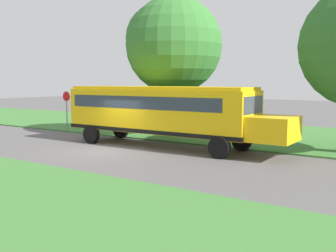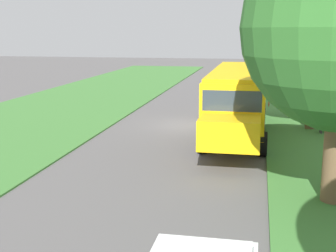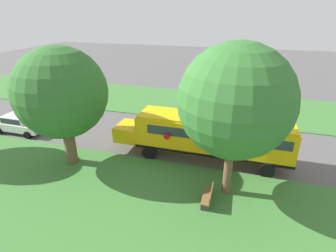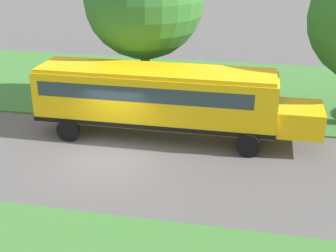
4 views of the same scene
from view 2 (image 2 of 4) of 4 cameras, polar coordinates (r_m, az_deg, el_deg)
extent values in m
plane|color=#565454|center=(25.11, 2.59, 0.11)|extent=(120.00, 120.00, 0.00)
cube|color=#3D7533|center=(27.85, -16.04, 0.88)|extent=(10.00, 80.00, 0.07)
cube|color=yellow|center=(23.15, 8.54, 3.78)|extent=(2.50, 10.50, 2.20)
cube|color=yellow|center=(17.15, 7.51, -0.79)|extent=(2.20, 1.90, 1.10)
cube|color=yellow|center=(23.03, 8.62, 6.69)|extent=(2.35, 10.29, 0.16)
cube|color=black|center=(23.31, 8.46, 1.40)|extent=(2.54, 10.54, 0.20)
cube|color=#2D3842|center=(23.39, 8.60, 5.00)|extent=(2.53, 9.24, 0.64)
cube|color=#2D3842|center=(17.95, 7.80, 3.05)|extent=(2.25, 0.12, 0.80)
cylinder|color=red|center=(20.26, 12.21, 2.97)|extent=(0.03, 0.44, 0.44)
cylinder|color=black|center=(19.26, 11.54, -2.15)|extent=(0.30, 1.00, 1.00)
cylinder|color=black|center=(19.39, 4.14, -1.85)|extent=(0.30, 1.00, 1.00)
cylinder|color=black|center=(26.98, 11.47, 1.77)|extent=(0.30, 1.00, 1.00)
cylinder|color=black|center=(27.07, 6.17, 1.97)|extent=(0.30, 1.00, 1.00)
cylinder|color=brown|center=(24.65, 17.05, 3.41)|extent=(0.47, 0.47, 3.41)
sphere|color=#33702D|center=(24.43, 17.61, 12.53)|extent=(5.89, 5.89, 5.89)
sphere|color=#33702D|center=(25.05, 16.47, 13.42)|extent=(4.32, 4.32, 4.32)
cylinder|color=brown|center=(14.37, 19.84, -3.41)|extent=(0.75, 0.75, 2.90)
cylinder|color=gray|center=(32.43, 12.78, 4.33)|extent=(0.08, 0.08, 2.10)
cylinder|color=red|center=(32.29, 12.89, 6.70)|extent=(0.03, 0.68, 0.68)
cube|color=#333333|center=(24.02, 18.13, -0.44)|extent=(0.09, 0.45, 0.45)
camera|label=1|loc=(21.03, -47.10, 3.57)|focal=42.00mm
camera|label=3|loc=(29.45, 45.16, 17.65)|focal=28.00mm
camera|label=4|loc=(27.40, -37.69, 16.95)|focal=50.00mm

